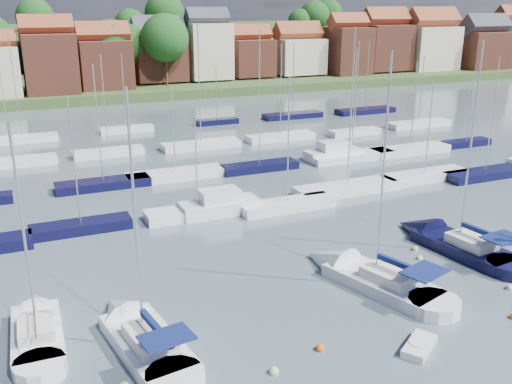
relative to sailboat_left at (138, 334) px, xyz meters
name	(u,v)px	position (x,y,z in m)	size (l,w,h in m)	color
ground	(205,155)	(16.28, 37.03, -0.36)	(260.00, 260.00, 0.00)	#415259
sailboat_left	(138,334)	(0.00, 0.00, 0.00)	(4.62, 11.48, 15.19)	silver
sailboat_centre	(363,276)	(15.36, 1.09, 0.00)	(6.66, 12.51, 16.43)	silver
sailboat_navy	(448,242)	(24.50, 3.32, 0.00)	(4.78, 12.41, 16.73)	black
sailboat_far	(37,328)	(-5.07, 2.95, -0.02)	(2.87, 9.96, 13.19)	silver
tender	(419,346)	(13.59, -6.92, -0.14)	(2.83, 2.44, 0.56)	silver
buoy_b	(274,373)	(5.57, -5.69, -0.36)	(0.51, 0.51, 0.51)	beige
buoy_c	(320,350)	(8.70, -4.83, -0.36)	(0.50, 0.50, 0.50)	#D85914
buoy_e	(415,250)	(21.76, 3.74, -0.36)	(0.46, 0.46, 0.46)	beige
buoy_f	(509,289)	(23.40, -3.74, -0.36)	(0.48, 0.48, 0.48)	beige
buoy_g	(419,259)	(20.98, 2.27, -0.36)	(0.46, 0.46, 0.46)	beige
marina_field	(234,160)	(18.19, 32.18, 0.08)	(79.62, 41.41, 15.93)	silver
far_shore_town	(100,57)	(18.51, 129.70, 4.25)	(212.46, 90.00, 22.27)	#354924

